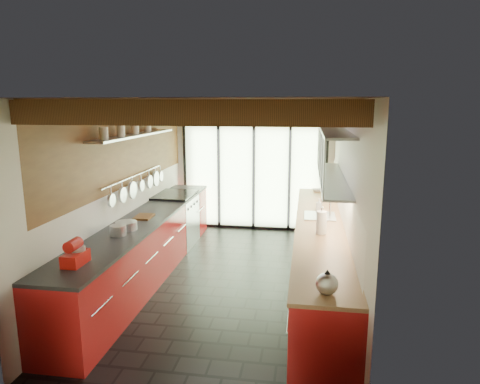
{
  "coord_description": "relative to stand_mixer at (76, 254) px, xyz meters",
  "views": [
    {
      "loc": [
        1.06,
        -5.82,
        2.56
      ],
      "look_at": [
        0.08,
        0.4,
        1.25
      ],
      "focal_mm": 32.0,
      "sensor_mm": 36.0,
      "label": 1
    }
  ],
  "objects": [
    {
      "name": "soap_bottle",
      "position": [
        2.54,
        2.72,
        -0.02
      ],
      "size": [
        0.09,
        0.09,
        0.19
      ],
      "primitive_type": "imported",
      "rotation": [
        0.0,
        0.0,
        0.07
      ],
      "color": "silver",
      "rests_on": "right_counter"
    },
    {
      "name": "room_shell",
      "position": [
        1.27,
        1.95,
        0.62
      ],
      "size": [
        5.5,
        5.5,
        5.5
      ],
      "color": "silver",
      "rests_on": "ground"
    },
    {
      "name": "right_counter",
      "position": [
        2.54,
        1.95,
        -0.57
      ],
      "size": [
        0.68,
        5.0,
        0.92
      ],
      "color": "#AF1718",
      "rests_on": "ground"
    },
    {
      "name": "paper_towel",
      "position": [
        2.54,
        1.46,
        0.04
      ],
      "size": [
        0.15,
        0.15,
        0.35
      ],
      "color": "white",
      "rests_on": "right_counter"
    },
    {
      "name": "left_wall_fixtures",
      "position": [
        -0.2,
        2.24,
        0.75
      ],
      "size": [
        0.28,
        2.6,
        0.96
      ],
      "color": "silver",
      "rests_on": "ground"
    },
    {
      "name": "bowl",
      "position": [
        2.54,
        4.2,
        -0.09
      ],
      "size": [
        0.2,
        0.2,
        0.05
      ],
      "primitive_type": "imported",
      "rotation": [
        0.0,
        0.0,
        0.07
      ],
      "color": "silver",
      "rests_on": "right_counter"
    },
    {
      "name": "pot_small",
      "position": [
        0.0,
        1.26,
        -0.06
      ],
      "size": [
        0.36,
        0.36,
        0.11
      ],
      "primitive_type": "cylinder",
      "rotation": [
        0.0,
        0.0,
        0.32
      ],
      "color": "silver",
      "rests_on": "left_counter"
    },
    {
      "name": "stand_mixer",
      "position": [
        0.0,
        0.0,
        0.0
      ],
      "size": [
        0.18,
        0.31,
        0.28
      ],
      "color": "red",
      "rests_on": "left_counter"
    },
    {
      "name": "cutting_board",
      "position": [
        0.0,
        1.87,
        -0.1
      ],
      "size": [
        0.25,
        0.34,
        0.03
      ],
      "primitive_type": "cube",
      "rotation": [
        0.0,
        0.0,
        0.03
      ],
      "color": "brown",
      "rests_on": "left_counter"
    },
    {
      "name": "ground",
      "position": [
        1.27,
        1.95,
        -1.03
      ],
      "size": [
        5.5,
        5.5,
        0.0
      ],
      "primitive_type": "plane",
      "color": "black",
      "rests_on": "ground"
    },
    {
      "name": "left_counter",
      "position": [
        -0.01,
        1.95,
        -0.57
      ],
      "size": [
        0.68,
        5.0,
        0.92
      ],
      "color": "#AF1718",
      "rests_on": "ground"
    },
    {
      "name": "kettle",
      "position": [
        2.54,
        -0.3,
        -0.01
      ],
      "size": [
        0.22,
        0.25,
        0.23
      ],
      "color": "silver",
      "rests_on": "right_counter"
    },
    {
      "name": "sink_assembly",
      "position": [
        2.56,
        2.35,
        -0.07
      ],
      "size": [
        0.45,
        0.52,
        0.43
      ],
      "color": "silver",
      "rests_on": "right_counter"
    },
    {
      "name": "ceiling_beams",
      "position": [
        1.27,
        2.33,
        1.43
      ],
      "size": [
        3.14,
        5.06,
        4.9
      ],
      "color": "#593316",
      "rests_on": "ground"
    },
    {
      "name": "upper_cabinets_right",
      "position": [
        2.7,
        2.25,
        0.82
      ],
      "size": [
        0.34,
        3.0,
        3.0
      ],
      "color": "silver",
      "rests_on": "ground"
    },
    {
      "name": "pot_large",
      "position": [
        0.0,
        1.01,
        -0.05
      ],
      "size": [
        0.21,
        0.21,
        0.13
      ],
      "primitive_type": "cylinder",
      "rotation": [
        0.0,
        0.0,
        0.01
      ],
      "color": "silver",
      "rests_on": "left_counter"
    },
    {
      "name": "range_stove",
      "position": [
        -0.01,
        3.4,
        -0.56
      ],
      "size": [
        0.66,
        0.9,
        0.97
      ],
      "color": "silver",
      "rests_on": "ground"
    },
    {
      "name": "glass_door",
      "position": [
        1.27,
        4.64,
        0.63
      ],
      "size": [
        2.95,
        0.1,
        2.9
      ],
      "color": "#C6EAAD",
      "rests_on": "ground"
    }
  ]
}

